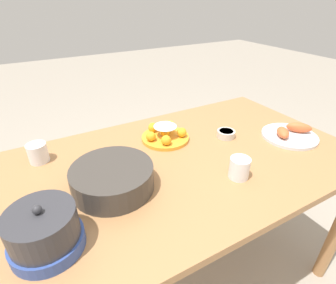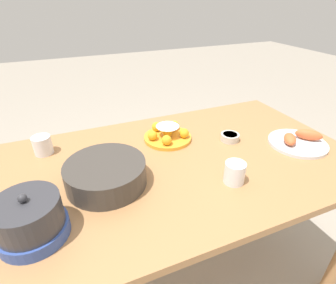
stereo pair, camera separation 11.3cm
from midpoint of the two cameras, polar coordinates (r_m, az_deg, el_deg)
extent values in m
plane|color=#9E9384|center=(1.64, -1.71, -27.43)|extent=(12.00, 12.00, 0.00)
cylinder|color=#A87547|center=(1.92, 12.65, -2.47)|extent=(0.06, 0.06, 0.75)
cube|color=#A87547|center=(1.08, -2.32, -5.17)|extent=(1.59, 0.86, 0.03)
cylinder|color=gold|center=(1.23, -3.23, 0.87)|extent=(0.22, 0.22, 0.02)
sphere|color=#F4A823|center=(1.18, -6.50, 1.16)|extent=(0.04, 0.04, 0.04)
sphere|color=#F4A823|center=(1.15, -3.24, 0.31)|extent=(0.04, 0.04, 0.04)
sphere|color=#F4A823|center=(1.21, 0.36, 2.04)|extent=(0.04, 0.04, 0.04)
sphere|color=#F4A823|center=(1.28, -2.03, 3.65)|extent=(0.04, 0.04, 0.04)
sphere|color=#F4A823|center=(1.26, -5.89, 3.12)|extent=(0.04, 0.04, 0.04)
ellipsoid|color=white|center=(1.20, -3.31, 3.37)|extent=(0.11, 0.11, 0.02)
sphere|color=#F4A823|center=(1.22, -3.27, 2.11)|extent=(0.04, 0.04, 0.04)
cylinder|color=#3D3833|center=(0.95, -15.36, -7.67)|extent=(0.29, 0.29, 0.09)
cylinder|color=brown|center=(0.93, -15.67, -5.82)|extent=(0.23, 0.23, 0.01)
cylinder|color=beige|center=(1.26, 10.03, 1.69)|extent=(0.09, 0.09, 0.03)
cylinder|color=#B26623|center=(1.26, 10.08, 2.23)|extent=(0.07, 0.07, 0.01)
cylinder|color=silver|center=(1.35, 22.78, 1.18)|extent=(0.25, 0.25, 0.01)
ellipsoid|color=#E06033|center=(1.31, 21.51, 1.88)|extent=(0.10, 0.11, 0.04)
ellipsoid|color=#E06033|center=(1.38, 24.57, 2.81)|extent=(0.11, 0.11, 0.05)
cylinder|color=white|center=(1.20, -28.94, -2.17)|extent=(0.08, 0.08, 0.08)
cylinder|color=white|center=(0.99, 12.15, -5.65)|extent=(0.08, 0.08, 0.08)
cylinder|color=#334C99|center=(0.84, -28.43, -18.78)|extent=(0.20, 0.20, 0.04)
cylinder|color=#333338|center=(0.80, -29.56, -15.70)|extent=(0.18, 0.18, 0.09)
sphere|color=#333338|center=(0.77, -30.61, -12.73)|extent=(0.02, 0.02, 0.02)
camera|label=1|loc=(0.06, -92.86, -1.66)|focal=28.00mm
camera|label=2|loc=(0.06, 87.14, 1.66)|focal=28.00mm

